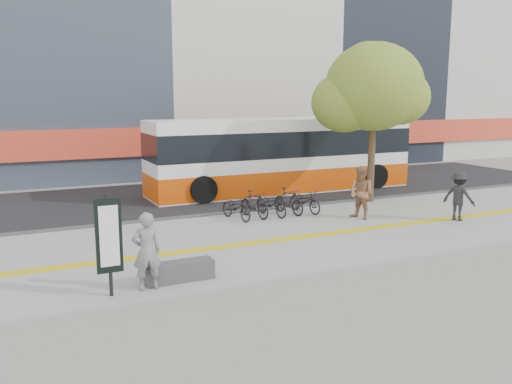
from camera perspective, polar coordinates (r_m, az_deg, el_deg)
name	(u,v)px	position (r m, az deg, el deg)	size (l,w,h in m)	color
ground	(259,256)	(14.94, 0.27, -6.68)	(120.00, 120.00, 0.00)	slate
sidewalk	(237,242)	(16.25, -2.02, -5.16)	(40.00, 7.00, 0.08)	gray
tactile_strip	(244,244)	(15.79, -1.30, -5.43)	(40.00, 0.45, 0.01)	gold
street	(165,199)	(23.16, -9.39, -0.68)	(40.00, 8.00, 0.06)	black
curb	(197,217)	(19.41, -6.12, -2.58)	(40.00, 0.25, 0.14)	#353537
bench	(179,271)	(12.88, -7.97, -8.14)	(1.60, 0.45, 0.45)	#353537
signboard	(109,237)	(11.94, -15.02, -4.55)	(0.55, 0.10, 2.20)	black
street_tree	(372,89)	(22.19, 11.89, 10.42)	(4.40, 3.80, 6.31)	#3C2D1B
bus	(283,157)	(24.42, 2.77, 3.64)	(12.01, 2.85, 3.20)	white
bicycle_row	(272,204)	(19.34, 1.64, -1.20)	(3.60, 1.70, 0.94)	black
seated_woman	(147,251)	(12.25, -11.27, -6.04)	(0.64, 0.42, 1.74)	black
pedestrian_tan	(361,193)	(19.10, 10.88, -0.08)	(0.89, 0.69, 1.83)	#956544
pedestrian_dark	(459,196)	(19.81, 20.30, -0.40)	(1.08, 0.62, 1.68)	black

